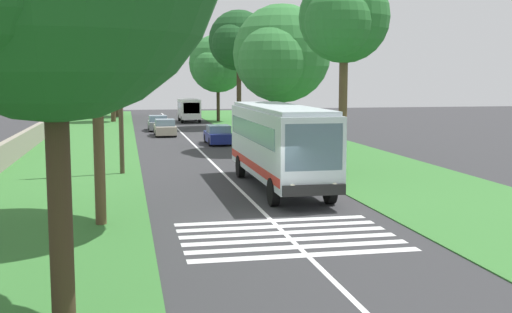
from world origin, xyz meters
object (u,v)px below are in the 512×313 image
object	(u,v)px
roadside_tree_right_2	(342,21)
coach_bus	(279,141)
trailing_car_1	(165,128)
roadside_tree_left_0	(115,68)
trailing_car_2	(158,123)
utility_pole	(120,84)
roadside_tree_right_0	(237,43)
trailing_minibus_0	(189,108)
roadside_tree_left_2	(111,73)
roadside_tree_right_3	(217,65)
trailing_car_0	(218,135)
roadside_tree_right_1	(279,56)

from	to	relation	value
roadside_tree_right_2	coach_bus	bearing A→B (deg)	134.24
trailing_car_1	roadside_tree_left_0	distance (m)	28.74
trailing_car_2	utility_pole	world-z (taller)	utility_pole
trailing_car_2	trailing_car_1	bearing A→B (deg)	-176.70
coach_bus	roadside_tree_right_0	world-z (taller)	roadside_tree_right_0
trailing_car_1	trailing_minibus_0	world-z (taller)	trailing_minibus_0
roadside_tree_left_2	roadside_tree_right_2	world-z (taller)	roadside_tree_right_2
roadside_tree_left_2	roadside_tree_right_2	distance (m)	43.92
roadside_tree_left_0	roadside_tree_right_3	bearing A→B (deg)	-133.35
trailing_car_0	roadside_tree_right_0	size ratio (longest dim) A/B	0.37
trailing_car_0	roadside_tree_right_2	size ratio (longest dim) A/B	0.41
trailing_car_0	roadside_tree_right_1	world-z (taller)	roadside_tree_right_1
roadside_tree_left_2	coach_bus	bearing A→B (deg)	-169.92
roadside_tree_right_2	roadside_tree_right_3	world-z (taller)	roadside_tree_right_2
roadside_tree_right_1	utility_pole	bearing A→B (deg)	132.47
coach_bus	roadside_tree_right_1	bearing A→B (deg)	-13.43
roadside_tree_right_0	roadside_tree_left_2	bearing A→B (deg)	49.18
roadside_tree_left_0	roadside_tree_right_1	world-z (taller)	roadside_tree_right_1
roadside_tree_right_1	roadside_tree_right_3	size ratio (longest dim) A/B	1.02
coach_bus	utility_pole	xyz separation A→B (m)	(5.77, 6.97, 2.52)
trailing_car_0	roadside_tree_right_1	distance (m)	8.07
trailing_car_1	roadside_tree_left_0	xyz separation A→B (m)	(27.87, 4.44, 5.44)
coach_bus	trailing_minibus_0	distance (m)	44.69
trailing_car_2	utility_pole	bearing A→B (deg)	173.37
trailing_minibus_0	roadside_tree_right_0	distance (m)	12.12
trailing_minibus_0	roadside_tree_right_2	bearing A→B (deg)	-174.33
trailing_car_2	roadside_tree_right_1	xyz separation A→B (m)	(-17.74, -7.49, 5.78)
roadside_tree_left_2	roadside_tree_right_1	xyz separation A→B (m)	(-30.65, -11.93, 0.98)
roadside_tree_left_0	roadside_tree_right_3	world-z (taller)	roadside_tree_right_3
roadside_tree_right_0	utility_pole	world-z (taller)	roadside_tree_right_0
trailing_car_0	roadside_tree_right_3	xyz separation A→B (m)	(25.00, -3.40, 5.74)
trailing_car_1	roadside_tree_right_1	size ratio (longest dim) A/B	0.43
coach_bus	trailing_minibus_0	world-z (taller)	coach_bus
trailing_car_2	utility_pole	distance (m)	27.99
trailing_car_2	roadside_tree_right_2	distance (m)	31.06
trailing_car_2	roadside_tree_right_3	bearing A→B (deg)	-32.08
roadside_tree_right_0	utility_pole	size ratio (longest dim) A/B	1.29
trailing_minibus_0	utility_pole	distance (m)	39.71
utility_pole	roadside_tree_right_2	bearing A→B (deg)	-98.04
roadside_tree_right_1	roadside_tree_right_3	world-z (taller)	roadside_tree_right_1
roadside_tree_right_0	roadside_tree_left_0	bearing A→B (deg)	31.07
trailing_car_0	trailing_car_2	xyz separation A→B (m)	(13.45, 3.84, 0.00)
coach_bus	trailing_car_2	world-z (taller)	coach_bus
trailing_minibus_0	roadside_tree_right_1	world-z (taller)	roadside_tree_right_1
roadside_tree_right_1	coach_bus	bearing A→B (deg)	166.57
roadside_tree_left_0	roadside_tree_right_2	distance (m)	52.83
trailing_car_1	roadside_tree_right_0	bearing A→B (deg)	-44.39
roadside_tree_left_0	roadside_tree_left_2	xyz separation A→B (m)	(-9.34, 0.32, -0.63)
trailing_car_1	roadside_tree_right_1	xyz separation A→B (m)	(-12.12, -7.16, 5.78)
roadside_tree_right_0	roadside_tree_right_2	bearing A→B (deg)	-179.83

